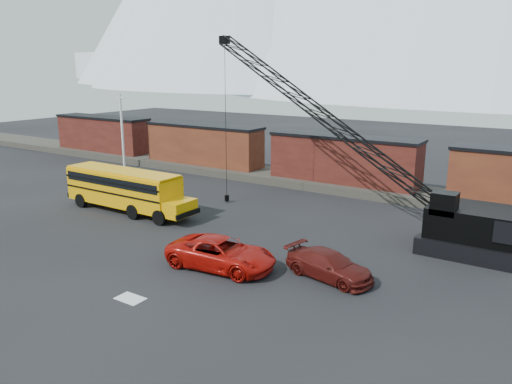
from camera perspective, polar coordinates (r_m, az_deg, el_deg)
ground at (r=27.98m, az=-8.81°, el=-8.68°), size 160.00×160.00×0.00m
gravel_berm at (r=45.76m, az=9.85°, el=0.76°), size 120.00×5.00×0.70m
boxcar_west_far at (r=64.77m, az=-17.10°, el=6.41°), size 13.70×3.10×4.17m
boxcar_west_near at (r=53.54m, az=-5.98°, el=5.46°), size 13.70×3.10×4.17m
boxcar_mid at (r=45.28m, az=9.98°, el=3.73°), size 13.70×3.10×4.17m
utility_pole at (r=55.99m, az=-15.05°, el=6.87°), size 1.40×0.24×8.00m
snow_patch at (r=25.09m, az=-14.17°, el=-11.72°), size 1.40×0.90×0.02m
school_bus at (r=39.03m, az=-14.61°, el=0.37°), size 11.65×2.65×3.19m
red_pickup at (r=27.55m, az=-3.98°, el=-7.00°), size 6.39×3.47×1.70m
maroon_suv at (r=26.56m, az=8.36°, el=-8.28°), size 5.21×2.91×1.43m
crawler_crane at (r=34.26m, az=9.07°, el=7.56°), size 22.10×4.20×13.23m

